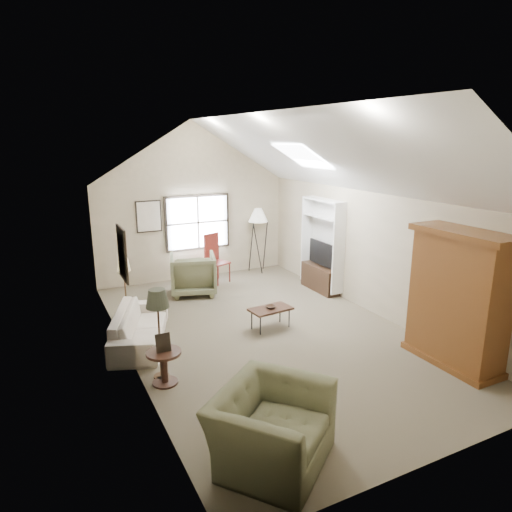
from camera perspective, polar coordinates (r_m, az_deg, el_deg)
name	(u,v)px	position (r m, az deg, el deg)	size (l,w,h in m)	color
room_shell	(266,159)	(7.98, 1.31, 11.99)	(5.01, 8.01, 4.00)	brown
window	(198,222)	(11.85, -7.29, 4.18)	(1.72, 0.08, 1.42)	black
skylight	(303,155)	(9.41, 5.87, 12.40)	(0.80, 1.20, 0.52)	white
wall_art	(137,233)	(9.36, -14.68, 2.77)	(1.97, 3.71, 0.88)	black
armoire	(458,299)	(7.91, 23.96, -4.91)	(0.60, 1.50, 2.20)	brown
tv_alcove	(322,244)	(10.84, 8.27, 1.55)	(0.32, 1.30, 2.10)	white
media_console	(320,278)	(11.05, 8.02, -2.76)	(0.34, 1.18, 0.60)	#382316
tv_panel	(321,253)	(10.88, 8.14, 0.36)	(0.05, 0.90, 0.55)	black
sofa	(140,326)	(8.50, -14.30, -8.49)	(2.08, 0.81, 0.61)	silver
armchair_near	(271,427)	(5.46, 1.93, -20.61)	(1.31, 1.15, 0.85)	#6A6A4A
armchair_far	(193,274)	(10.77, -7.89, -2.23)	(1.02, 1.05, 0.95)	#686949
coffee_table	(271,318)	(8.85, 1.83, -7.77)	(0.80, 0.45, 0.41)	#3D2119
bowl	(271,307)	(8.76, 1.84, -6.39)	(0.19, 0.19, 0.05)	#3B2918
side_table	(164,367)	(7.10, -11.37, -13.50)	(0.52, 0.52, 0.52)	#3E2219
side_chair	(218,259)	(11.50, -4.81, -0.33)	(0.48, 0.48, 1.23)	maroon
tripod_lamp	(258,240)	(12.34, 0.26, 2.04)	(0.51, 0.51, 1.77)	silver
dark_lamp	(159,334)	(7.07, -12.00, -9.46)	(0.35, 0.35, 1.45)	black
tan_lamp	(125,288)	(9.48, -16.02, -3.91)	(0.26, 0.26, 1.30)	tan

